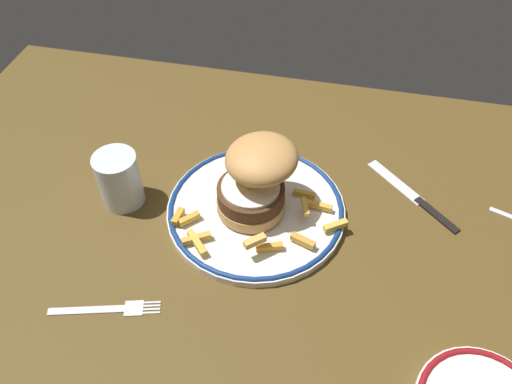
{
  "coord_description": "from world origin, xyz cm",
  "views": [
    {
      "loc": [
        5.37,
        -44.33,
        58.71
      ],
      "look_at": [
        -5.38,
        4.83,
        4.6
      ],
      "focal_mm": 36.02,
      "sensor_mm": 36.0,
      "label": 1
    }
  ],
  "objects": [
    {
      "name": "fork",
      "position": [
        -20.52,
        -15.31,
        0.18
      ],
      "size": [
        14.26,
        5.08,
        0.36
      ],
      "color": "silver",
      "rests_on": "ground_plane"
    },
    {
      "name": "dinner_plate",
      "position": [
        -5.38,
        4.83,
        0.84
      ],
      "size": [
        26.58,
        26.58,
        1.6
      ],
      "color": "white",
      "rests_on": "ground_plane"
    },
    {
      "name": "water_glass",
      "position": [
        -25.81,
        3.22,
        3.69
      ],
      "size": [
        6.41,
        6.41,
        8.68
      ],
      "color": "silver",
      "rests_on": "ground_plane"
    },
    {
      "name": "fries_pile",
      "position": [
        -4.76,
        3.08,
        2.42
      ],
      "size": [
        24.81,
        23.11,
        3.0
      ],
      "color": "gold",
      "rests_on": "dinner_plate"
    },
    {
      "name": "burger",
      "position": [
        -5.46,
        5.37,
        7.07
      ],
      "size": [
        13.19,
        13.38,
        11.1
      ],
      "color": "tan",
      "rests_on": "dinner_plate"
    },
    {
      "name": "knife",
      "position": [
        18.59,
        12.46,
        0.26
      ],
      "size": [
        14.19,
        13.37,
        0.7
      ],
      "color": "black",
      "rests_on": "ground_plane"
    },
    {
      "name": "ground_plane",
      "position": [
        0.0,
        0.0,
        -2.0
      ],
      "size": [
        125.94,
        80.96,
        4.0
      ],
      "primitive_type": "cube",
      "color": "#523D19"
    }
  ]
}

